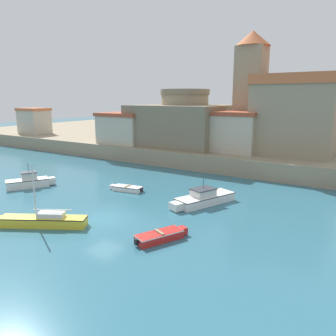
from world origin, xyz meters
TOP-DOWN VIEW (x-y plane):
  - ground_plane at (0.00, 0.00)m, footprint 200.00×200.00m
  - quay_seawall at (0.00, 38.27)m, footprint 120.00×40.00m
  - sailboat_yellow_0 at (-2.78, -3.35)m, footprint 6.33×4.14m
  - dinghy_red_1 at (5.71, -0.72)m, footprint 2.34×3.69m
  - motorboat_white_2 at (4.72, 7.45)m, footprint 3.77×6.52m
  - motorboat_white_3 at (-12.93, 2.65)m, footprint 3.43×4.74m
  - dinghy_white_4 at (-3.55, 7.03)m, footprint 3.66×1.60m
  - church at (7.17, 29.95)m, footprint 13.71×17.41m
  - fortress at (-8.00, 26.25)m, footprint 13.47×13.47m
  - harbor_shed_near_wharf at (-40.00, 23.02)m, footprint 5.61×4.32m
  - harbor_shed_mid_row at (0.00, 23.28)m, footprint 8.96×5.00m
  - harbor_shed_far_end at (-16.00, 22.46)m, footprint 7.60×7.14m

SIDE VIEW (x-z plane):
  - ground_plane at x=0.00m, z-range 0.00..0.00m
  - dinghy_white_4 at x=-3.55m, z-range -0.01..0.53m
  - dinghy_red_1 at x=5.71m, z-range -0.01..0.61m
  - sailboat_yellow_0 at x=-2.78m, z-range -1.83..2.70m
  - motorboat_white_2 at x=4.72m, z-range -0.64..1.67m
  - motorboat_white_3 at x=-12.93m, z-range -0.67..1.83m
  - quay_seawall at x=0.00m, z-range 0.00..2.12m
  - harbor_shed_far_end at x=-16.00m, z-range 2.14..6.82m
  - harbor_shed_near_wharf at x=-40.00m, z-range 2.14..7.09m
  - harbor_shed_mid_row at x=0.00m, z-range 2.14..7.33m
  - fortress at x=-8.00m, z-range 1.30..9.44m
  - church at x=7.17m, z-range -0.40..15.24m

